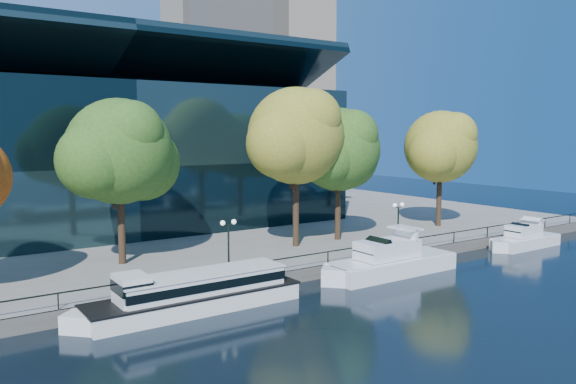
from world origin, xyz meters
TOP-DOWN VIEW (x-y plane):
  - ground at (0.00, 0.00)m, footprint 160.00×160.00m
  - promenade at (0.00, 36.38)m, footprint 90.00×67.08m
  - railing at (0.00, 3.25)m, footprint 88.20×0.08m
  - convention_building at (-4.00, 31.79)m, footprint 50.00×24.57m
  - office_tower at (28.00, 55.00)m, footprint 22.50×22.50m
  - tour_boat at (-7.51, 1.40)m, footprint 15.21×3.39m
  - cruiser_near at (9.07, 0.80)m, footprint 12.68×3.27m
  - cruiser_far at (27.46, 0.91)m, footprint 9.02×2.50m
  - tree_2 at (-8.06, 12.36)m, footprint 10.18×8.35m
  - tree_3 at (7.11, 10.27)m, footprint 10.78×8.84m
  - tree_4 at (12.19, 10.52)m, footprint 9.81×8.05m
  - tree_5 at (26.31, 10.32)m, footprint 9.74×7.98m
  - lamp_1 at (-3.10, 4.50)m, footprint 1.26×0.36m
  - lamp_2 at (13.92, 4.50)m, footprint 1.26×0.36m

SIDE VIEW (x-z plane):
  - ground at x=0.00m, z-range 0.00..0.00m
  - promenade at x=0.00m, z-range 0.00..1.00m
  - cruiser_far at x=27.46m, z-range -0.54..2.41m
  - cruiser_near at x=9.07m, z-range -0.70..2.98m
  - tour_boat at x=-7.51m, z-range -0.22..2.67m
  - railing at x=0.00m, z-range 1.44..2.43m
  - lamp_1 at x=-3.10m, z-range 1.97..6.00m
  - lamp_2 at x=13.92m, z-range 1.97..6.00m
  - convention_building at x=-4.00m, z-range -2.21..19.22m
  - tree_4 at x=12.19m, z-range 3.17..15.70m
  - tree_5 at x=26.31m, z-range 3.21..15.77m
  - tree_2 at x=-8.06m, z-range 3.17..16.02m
  - tree_3 at x=7.11m, z-range 3.61..17.83m
  - office_tower at x=28.00m, z-range 0.07..65.97m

